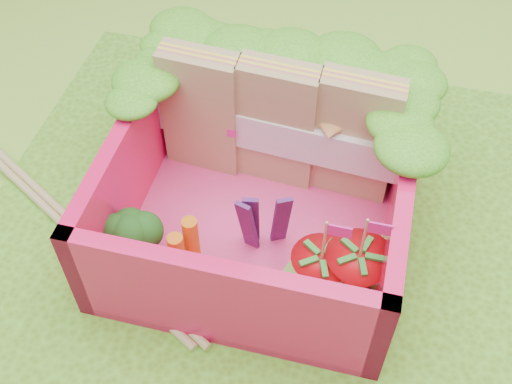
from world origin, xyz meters
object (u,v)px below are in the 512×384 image
at_px(bento_box, 260,189).
at_px(broccoli, 128,232).
at_px(sandwich_stack, 278,124).
at_px(strawberry_right, 356,274).
at_px(strawberry_left, 320,274).
at_px(chopsticks, 40,197).

xyz_separation_m(bento_box, broccoli, (-0.51, -0.34, -0.05)).
distance_m(sandwich_stack, strawberry_right, 0.81).
xyz_separation_m(bento_box, strawberry_right, (0.49, -0.29, -0.08)).
distance_m(broccoli, strawberry_left, 0.85).
relative_size(sandwich_stack, strawberry_right, 2.31).
bearing_deg(bento_box, chopsticks, -174.67).
xyz_separation_m(strawberry_left, chopsticks, (-1.45, 0.22, -0.16)).
relative_size(strawberry_right, chopsticks, 0.25).
bearing_deg(strawberry_right, sandwich_stack, 127.74).
bearing_deg(chopsticks, broccoli, -21.76).
bearing_deg(strawberry_right, chopsticks, 173.18).
bearing_deg(strawberry_left, sandwich_stack, 117.06).
relative_size(broccoli, strawberry_right, 0.58).
distance_m(sandwich_stack, broccoli, 0.86).
bearing_deg(sandwich_stack, strawberry_left, -62.94).
xyz_separation_m(bento_box, sandwich_stack, (0.00, 0.33, 0.10)).
height_order(sandwich_stack, strawberry_right, sandwich_stack).
height_order(bento_box, chopsticks, bento_box).
bearing_deg(chopsticks, strawberry_right, -6.82).
height_order(broccoli, strawberry_left, strawberry_left).
bearing_deg(sandwich_stack, strawberry_right, -52.26).
height_order(strawberry_left, chopsticks, strawberry_left).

